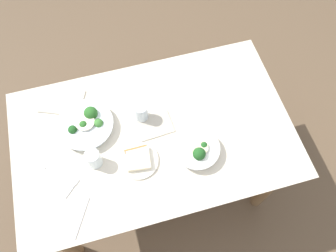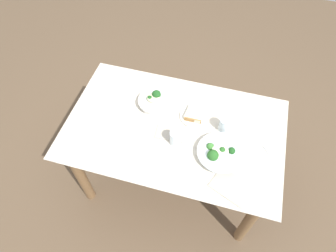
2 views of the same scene
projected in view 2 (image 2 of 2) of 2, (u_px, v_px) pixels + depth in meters
ground_plane at (173, 177)px, 2.44m from camera, size 6.00×6.00×0.00m
dining_table at (174, 138)px, 1.96m from camera, size 1.36×0.84×0.71m
broccoli_bowl_far at (155, 101)px, 1.95m from camera, size 0.21×0.21×0.09m
broccoli_bowl_near at (220, 153)px, 1.73m from camera, size 0.27×0.27×0.09m
bread_side_plate at (194, 115)px, 1.90m from camera, size 0.19×0.19×0.04m
water_glass_center at (224, 124)px, 1.82m from camera, size 0.07×0.07×0.10m
water_glass_side at (175, 138)px, 1.76m from camera, size 0.07×0.07×0.10m
fork_by_far_bowl at (245, 122)px, 1.89m from camera, size 0.08×0.08×0.00m
fork_by_near_bowl at (265, 148)px, 1.78m from camera, size 0.07×0.08×0.00m
table_knife_left at (134, 81)px, 2.10m from camera, size 0.02×0.20×0.00m
table_knife_right at (245, 104)px, 1.97m from camera, size 0.10×0.16×0.00m
napkin_folded_upper at (231, 187)px, 1.63m from camera, size 0.26×0.22×0.01m
napkin_folded_lower at (170, 132)px, 1.84m from camera, size 0.19×0.14×0.01m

